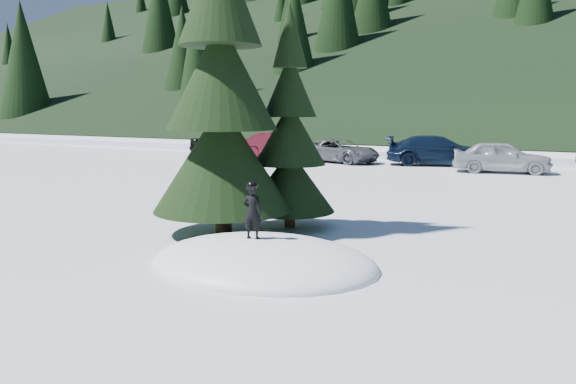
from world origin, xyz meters
The scene contains 11 objects.
ground centered at (0.00, 0.00, 0.00)m, with size 200.00×200.00×0.00m, color white.
snow_mound centered at (0.00, 0.00, 0.00)m, with size 4.48×3.52×0.96m, color white.
forest_hillside centered at (0.00, 54.00, 12.50)m, with size 200.00×60.00×25.00m, color black, non-canonical shape.
spruce_tall centered at (-2.20, 1.80, 3.32)m, with size 3.20×3.20×8.60m.
spruce_short centered at (-1.20, 3.20, 2.10)m, with size 2.20×2.20×5.37m.
child_skier centered at (-0.22, -0.02, 0.99)m, with size 0.37×0.24×1.02m, color black.
car_0 centered at (-15.97, 20.87, 0.69)m, with size 1.64×4.07×1.39m, color black.
car_1 centered at (-11.03, 19.90, 0.76)m, with size 1.61×4.60×1.52m, color #3A0A12.
car_2 centered at (-6.95, 19.25, 0.62)m, with size 2.07×4.49×1.25m, color #505158.
car_3 centered at (-1.90, 20.22, 0.76)m, with size 2.13×5.25×1.52m, color black.
car_4 centered at (1.48, 18.28, 0.73)m, with size 1.72×4.28×1.46m, color #9FA4A8.
Camera 1 is at (5.38, -8.69, 2.90)m, focal length 35.00 mm.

